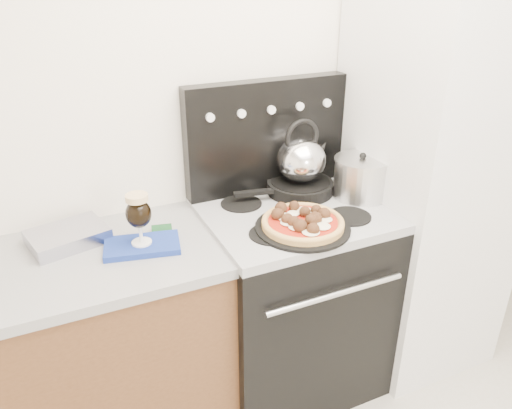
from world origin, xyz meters
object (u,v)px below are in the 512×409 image
tea_kettle (301,156)px  pizza (303,221)px  fridge (427,179)px  oven_mitt (142,246)px  skillet (300,187)px  stock_pot (361,179)px  beer_glass (139,219)px  pizza_pan (303,228)px  base_cabinet (38,373)px  stove_body (291,302)px

tea_kettle → pizza: bearing=-105.1°
fridge → oven_mitt: fridge is taller
fridge → skillet: size_ratio=6.29×
skillet → stock_pot: 0.27m
beer_glass → pizza: (0.61, -0.15, -0.07)m
tea_kettle → skillet: bearing=0.0°
beer_glass → skillet: bearing=11.8°
oven_mitt → pizza_pan: (0.61, -0.15, 0.01)m
base_cabinet → beer_glass: 0.75m
oven_mitt → pizza_pan: size_ratio=0.73×
stove_body → pizza_pan: (-0.05, -0.16, 0.49)m
tea_kettle → stock_pot: bearing=-21.8°
pizza → stove_body: bearing=73.0°
fridge → pizza_pan: fridge is taller
fridge → pizza: size_ratio=5.85×
skillet → tea_kettle: 0.15m
base_cabinet → pizza_pan: pizza_pan is taller
beer_glass → oven_mitt: bearing=0.0°
tea_kettle → stock_pot: 0.28m
pizza_pan → pizza: bearing=0.0°
base_cabinet → stove_body: stove_body is taller
oven_mitt → beer_glass: beer_glass is taller
beer_glass → stove_body: bearing=0.7°
stove_body → oven_mitt: bearing=-179.3°
oven_mitt → stock_pot: size_ratio=1.18×
base_cabinet → beer_glass: size_ratio=7.10×
stove_body → pizza: size_ratio=2.71×
base_cabinet → skillet: skillet is taller
oven_mitt → stock_pot: (0.99, 0.01, 0.09)m
stove_body → fridge: 0.87m
stove_body → stock_pot: 0.66m
pizza_pan → pizza: size_ratio=1.17×
stove_body → tea_kettle: size_ratio=3.60×
stove_body → tea_kettle: (0.11, 0.15, 0.66)m
pizza_pan → pizza: 0.03m
base_cabinet → pizza: (1.06, -0.18, 0.53)m
base_cabinet → stock_pot: 1.55m
skillet → stock_pot: (0.22, -0.15, 0.06)m
base_cabinet → pizza: 1.19m
stove_body → oven_mitt: size_ratio=3.16×
pizza_pan → skillet: (0.16, 0.31, 0.02)m
pizza_pan → stock_pot: stock_pot is taller
pizza_pan → tea_kettle: tea_kettle is taller
pizza_pan → stock_pot: (0.38, 0.16, 0.08)m
fridge → skillet: bearing=163.2°
base_cabinet → fridge: 1.88m
skillet → stock_pot: size_ratio=1.28×
pizza_pan → stock_pot: 0.42m
pizza → stock_pot: (0.38, 0.16, 0.05)m
oven_mitt → pizza: (0.61, -0.15, 0.04)m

